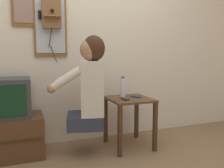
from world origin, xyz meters
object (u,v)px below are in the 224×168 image
(person, at_px, (89,83))
(water_bottle, at_px, (123,87))
(cell_phone_held, at_px, (125,99))
(cell_phone_spare, at_px, (136,97))
(wall_phone_antique, at_px, (51,13))
(television, at_px, (5,98))
(framed_picture, at_px, (31,1))
(wall_mirror, at_px, (50,24))

(person, height_order, water_bottle, person)
(cell_phone_held, distance_m, cell_phone_spare, 0.19)
(person, bearing_deg, cell_phone_held, -78.98)
(wall_phone_antique, relative_size, cell_phone_spare, 5.42)
(person, xyz_separation_m, television, (-0.80, 0.22, -0.14))
(cell_phone_held, distance_m, water_bottle, 0.21)
(water_bottle, bearing_deg, person, -160.22)
(television, bearing_deg, cell_phone_held, -11.22)
(television, xyz_separation_m, framed_picture, (0.29, 0.23, 1.00))
(cell_phone_spare, bearing_deg, wall_mirror, 140.47)
(person, bearing_deg, water_bottle, -57.25)
(television, xyz_separation_m, cell_phone_spare, (1.37, -0.15, -0.05))
(person, xyz_separation_m, framed_picture, (-0.51, 0.45, 0.86))
(wall_mirror, distance_m, cell_phone_held, 1.18)
(television, relative_size, cell_phone_spare, 3.51)
(person, distance_m, water_bottle, 0.48)
(wall_phone_antique, relative_size, cell_phone_held, 5.91)
(person, height_order, wall_mirror, wall_mirror)
(person, xyz_separation_m, cell_phone_spare, (0.57, 0.07, -0.19))
(cell_phone_spare, relative_size, water_bottle, 0.58)
(framed_picture, relative_size, water_bottle, 2.27)
(person, distance_m, television, 0.85)
(wall_mirror, relative_size, cell_phone_spare, 5.18)
(water_bottle, bearing_deg, television, 177.08)
(wall_mirror, distance_m, water_bottle, 1.08)
(person, relative_size, framed_picture, 1.76)
(television, bearing_deg, wall_mirror, 24.74)
(wall_mirror, bearing_deg, person, -54.56)
(wall_phone_antique, xyz_separation_m, cell_phone_held, (0.71, -0.42, -0.93))
(wall_phone_antique, distance_m, wall_mirror, 0.12)
(cell_phone_spare, distance_m, water_bottle, 0.18)
(television, bearing_deg, person, -15.62)
(cell_phone_held, bearing_deg, television, 169.56)
(cell_phone_spare, bearing_deg, wall_phone_antique, 142.57)
(framed_picture, xyz_separation_m, water_bottle, (0.96, -0.29, -0.94))
(television, relative_size, wall_phone_antique, 0.65)
(water_bottle, bearing_deg, framed_picture, 163.22)
(cell_phone_held, bearing_deg, wall_mirror, 147.96)
(cell_phone_held, bearing_deg, framed_picture, 153.76)
(wall_mirror, relative_size, water_bottle, 2.99)
(person, bearing_deg, cell_phone_spare, -69.65)
(television, xyz_separation_m, wall_phone_antique, (0.49, 0.18, 0.88))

